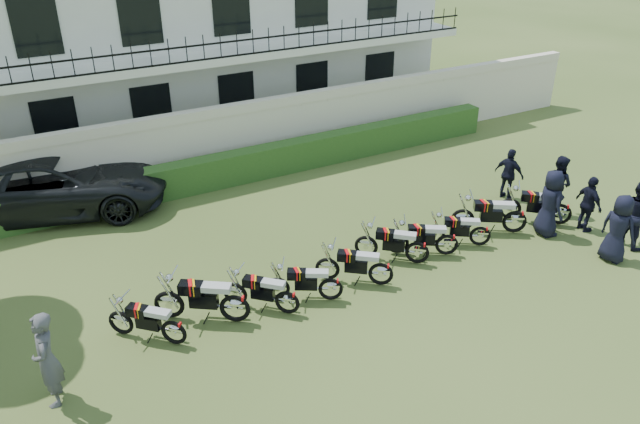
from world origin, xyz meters
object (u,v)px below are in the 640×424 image
(motorcycle_8, at_px, (515,216))
(officer_1, at_px, (636,214))
(motorcycle_3, at_px, (331,284))
(motorcycle_2, at_px, (287,297))
(officer_3, at_px, (550,203))
(motorcycle_6, at_px, (447,240))
(officer_2, at_px, (589,204))
(inspector, at_px, (47,360))
(officer_0, at_px, (618,229))
(motorcycle_4, at_px, (381,269))
(motorcycle_9, at_px, (561,209))
(motorcycle_0, at_px, (173,327))
(officer_4, at_px, (558,184))
(motorcycle_5, at_px, (418,247))
(suv, at_px, (55,184))
(motorcycle_7, at_px, (481,231))
(motorcycle_1, at_px, (235,302))
(officer_5, at_px, (509,174))

(motorcycle_8, distance_m, officer_1, 2.99)
(motorcycle_3, bearing_deg, motorcycle_2, 119.92)
(motorcycle_8, xyz_separation_m, officer_3, (0.74, -0.44, 0.42))
(motorcycle_6, bearing_deg, officer_2, -68.56)
(inspector, relative_size, officer_0, 1.07)
(motorcycle_4, height_order, motorcycle_6, motorcycle_4)
(motorcycle_4, distance_m, motorcycle_9, 6.03)
(motorcycle_0, height_order, officer_3, officer_3)
(motorcycle_0, xyz_separation_m, officer_3, (10.24, -0.39, 0.48))
(motorcycle_8, bearing_deg, motorcycle_4, 127.65)
(motorcycle_2, distance_m, motorcycle_6, 4.67)
(motorcycle_0, height_order, officer_4, officer_4)
(motorcycle_5, xyz_separation_m, officer_2, (5.07, -0.85, 0.32))
(motorcycle_4, xyz_separation_m, suv, (-6.03, 7.74, 0.39))
(motorcycle_7, distance_m, motorcycle_8, 1.29)
(motorcycle_1, height_order, motorcycle_6, motorcycle_1)
(officer_3, relative_size, officer_4, 1.07)
(officer_5, bearing_deg, officer_3, 146.17)
(motorcycle_2, distance_m, officer_0, 8.44)
(motorcycle_3, bearing_deg, officer_5, -43.80)
(motorcycle_4, xyz_separation_m, motorcycle_8, (4.58, 0.33, 0.04))
(motorcycle_5, distance_m, motorcycle_7, 1.97)
(motorcycle_8, distance_m, officer_2, 2.01)
(motorcycle_6, distance_m, officer_3, 3.15)
(suv, distance_m, officer_0, 15.23)
(motorcycle_4, bearing_deg, motorcycle_7, -46.27)
(motorcycle_2, height_order, officer_4, officer_4)
(motorcycle_6, distance_m, officer_4, 4.32)
(motorcycle_7, height_order, officer_2, officer_2)
(motorcycle_7, xyz_separation_m, motorcycle_8, (1.28, 0.07, 0.08))
(suv, distance_m, inspector, 8.04)
(motorcycle_5, height_order, motorcycle_8, motorcycle_8)
(motorcycle_9, relative_size, officer_1, 0.82)
(motorcycle_3, distance_m, motorcycle_7, 4.64)
(officer_3, distance_m, officer_4, 1.45)
(inspector, xyz_separation_m, officer_5, (13.28, 2.23, -0.17))
(motorcycle_2, height_order, suv, suv)
(motorcycle_2, xyz_separation_m, officer_0, (8.20, -1.96, 0.45))
(motorcycle_0, height_order, officer_2, officer_2)
(officer_5, bearing_deg, officer_4, -174.59)
(motorcycle_2, relative_size, officer_4, 0.77)
(motorcycle_8, bearing_deg, officer_0, -118.24)
(motorcycle_3, height_order, motorcycle_9, motorcycle_9)
(inspector, bearing_deg, officer_3, 98.57)
(suv, height_order, officer_5, suv)
(motorcycle_7, bearing_deg, motorcycle_0, 124.66)
(motorcycle_9, xyz_separation_m, officer_4, (0.49, 0.65, 0.38))
(motorcycle_3, relative_size, suv, 0.25)
(motorcycle_5, height_order, officer_1, officer_1)
(motorcycle_5, height_order, inspector, inspector)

